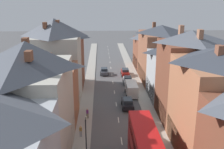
% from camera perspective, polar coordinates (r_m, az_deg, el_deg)
% --- Properties ---
extents(pavement_left, '(2.20, 104.00, 0.14)m').
position_cam_1_polar(pavement_left, '(53.08, -5.10, -3.09)').
color(pavement_left, '#A8A399').
rests_on(pavement_left, ground).
extents(pavement_right, '(2.20, 104.00, 0.14)m').
position_cam_1_polar(pavement_right, '(53.57, 5.88, -2.93)').
color(pavement_right, '#A8A399').
rests_on(pavement_right, ground).
extents(centre_line_dashes, '(0.14, 97.80, 0.01)m').
position_cam_1_polar(centre_line_dashes, '(51.23, 0.53, -3.84)').
color(centre_line_dashes, silver).
rests_on(centre_line_dashes, ground).
extents(terrace_row_left, '(8.00, 56.55, 14.54)m').
position_cam_1_polar(terrace_row_left, '(31.43, -16.46, -5.81)').
color(terrace_row_left, brown).
rests_on(terrace_row_left, ground).
extents(terrace_row_right, '(8.00, 71.59, 13.99)m').
position_cam_1_polar(terrace_row_right, '(38.23, 17.12, -2.51)').
color(terrace_row_right, '#935138').
rests_on(terrace_row_right, ground).
extents(car_near_blue, '(1.90, 4.20, 1.68)m').
position_cam_1_polar(car_near_blue, '(44.05, 3.39, -6.23)').
color(car_near_blue, black).
rests_on(car_near_blue, ground).
extents(car_near_silver, '(1.90, 4.05, 1.61)m').
position_cam_1_polar(car_near_silver, '(55.88, 3.44, -1.22)').
color(car_near_silver, silver).
rests_on(car_near_silver, ground).
extents(car_parked_right_a, '(1.90, 4.11, 1.68)m').
position_cam_1_polar(car_parked_right_a, '(34.01, 7.63, -13.75)').
color(car_parked_right_a, navy).
rests_on(car_parked_right_a, ground).
extents(car_mid_black, '(1.90, 3.84, 1.64)m').
position_cam_1_polar(car_mid_black, '(62.38, -1.70, 0.73)').
color(car_mid_black, '#4C515B').
rests_on(car_mid_black, ground).
extents(car_parked_left_b, '(1.90, 4.09, 1.71)m').
position_cam_1_polar(car_parked_left_b, '(61.56, 2.88, 0.53)').
color(car_parked_left_b, maroon).
rests_on(car_parked_left_b, ground).
extents(delivery_van, '(2.20, 5.20, 2.41)m').
position_cam_1_polar(delivery_van, '(49.22, 4.26, -3.11)').
color(delivery_van, silver).
rests_on(delivery_van, ground).
extents(pedestrian_mid_right, '(0.36, 0.22, 1.61)m').
position_cam_1_polar(pedestrian_mid_right, '(35.43, -6.83, -12.02)').
color(pedestrian_mid_right, gray).
rests_on(pedestrian_mid_right, pavement_left).
extents(pedestrian_far_left, '(0.36, 0.22, 1.61)m').
position_cam_1_polar(pedestrian_far_left, '(40.18, -5.39, -8.33)').
color(pedestrian_far_left, brown).
rests_on(pedestrian_far_left, pavement_left).
extents(street_lamp, '(0.20, 1.12, 5.50)m').
position_cam_1_polar(street_lamp, '(29.30, -5.65, -13.62)').
color(street_lamp, black).
rests_on(street_lamp, ground).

